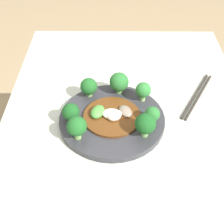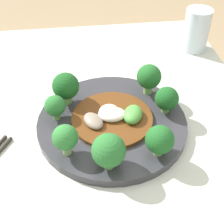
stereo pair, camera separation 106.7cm
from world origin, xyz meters
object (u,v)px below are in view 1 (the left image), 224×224
broccoli_southeast (77,127)px  broccoli_northwest (143,90)px  broccoli_southwest (89,87)px  broccoli_north (152,114)px  broccoli_south (71,112)px  broccoli_northeast (145,124)px  chopsticks (197,96)px  stirfry_center (111,115)px  broccoli_west (119,82)px  plate (112,120)px

broccoli_southeast → broccoli_northwest: bearing=130.4°
broccoli_southwest → broccoli_north: broccoli_southwest is taller
broccoli_south → broccoli_southeast: bearing=19.4°
broccoli_northeast → chopsticks: (-0.17, 0.17, -0.05)m
broccoli_south → broccoli_northeast: (0.05, 0.19, 0.01)m
stirfry_center → broccoli_southeast: bearing=-48.1°
broccoli_west → broccoli_north: 0.16m
broccoli_southwest → chopsticks: 0.33m
broccoli_northeast → broccoli_southwest: bearing=-136.2°
plate → broccoli_west: (-0.11, 0.02, 0.04)m
broccoli_west → stirfry_center: broccoli_west is taller
broccoli_southeast → broccoli_west: bearing=150.2°
broccoli_northeast → broccoli_southeast: (0.01, -0.17, 0.00)m
broccoli_southwest → broccoli_northeast: broccoli_northeast is taller
broccoli_northwest → chopsticks: 0.18m
broccoli_southwest → broccoli_south: broccoli_southwest is taller
plate → broccoli_north: broccoli_north is taller
broccoli_northeast → broccoli_west: (-0.17, -0.06, -0.00)m
chopsticks → broccoli_southwest: bearing=-87.1°
broccoli_northeast → broccoli_southeast: size_ratio=1.02×
broccoli_south → stirfry_center: size_ratio=0.35×
broccoli_southwest → broccoli_northwest: (0.02, 0.16, 0.00)m
broccoli_northeast → chopsticks: bearing=135.5°
stirfry_center → chopsticks: bearing=113.0°
broccoli_south → broccoli_northeast: broccoli_northeast is taller
chopsticks → broccoli_northeast: bearing=-44.5°
broccoli_south → broccoli_northwest: (-0.09, 0.20, 0.01)m
broccoli_west → broccoli_northwest: bearing=61.3°
stirfry_center → plate: bearing=61.7°
broccoli_west → broccoli_north: bearing=33.7°
broccoli_southwest → stirfry_center: (0.09, 0.07, -0.02)m
broccoli_northwest → stirfry_center: size_ratio=0.38×
broccoli_north → chopsticks: bearing=130.7°
broccoli_west → broccoli_northeast: bearing=20.2°
broccoli_south → broccoli_north: bearing=88.3°
stirfry_center → chopsticks: (-0.11, 0.26, -0.02)m
broccoli_north → chopsticks: size_ratio=0.24×
broccoli_southwest → plate: bearing=35.9°
broccoli_southwest → broccoli_southeast: 0.17m
broccoli_northwest → broccoli_southeast: bearing=-49.6°
broccoli_northwest → broccoli_northeast: bearing=-1.5°
plate → broccoli_southeast: bearing=-49.0°
plate → broccoli_northwest: (-0.07, 0.09, 0.04)m
broccoli_south → broccoli_north: (0.01, 0.21, -0.00)m
broccoli_northwest → stirfry_center: (0.07, -0.09, -0.03)m
plate → broccoli_southwest: broccoli_southwest is taller
broccoli_northeast → broccoli_southeast: 0.17m
broccoli_south → broccoli_southeast: (0.06, 0.02, 0.01)m
broccoli_southwest → broccoli_northwest: size_ratio=0.97×
broccoli_northwest → broccoli_north: size_ratio=1.16×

